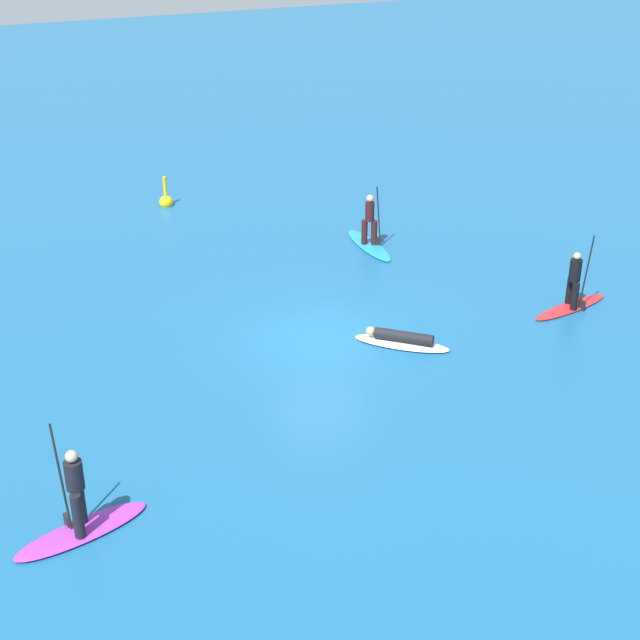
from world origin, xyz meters
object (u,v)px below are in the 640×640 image
surfer_on_white_board (401,340)px  marker_buoy (166,201)px  surfer_on_red_board (573,293)px  surfer_on_purple_board (79,513)px  surfer_on_blue_board (369,234)px

surfer_on_white_board → marker_buoy: bearing=-36.4°
surfer_on_red_board → marker_buoy: size_ratio=2.37×
surfer_on_purple_board → surfer_on_blue_board: size_ratio=0.89×
surfer_on_purple_board → surfer_on_red_board: bearing=-178.6°
surfer_on_purple_board → marker_buoy: bearing=-125.2°
surfer_on_blue_board → marker_buoy: bearing=-140.8°
surfer_on_blue_board → surfer_on_red_board: bearing=27.5°
surfer_on_purple_board → marker_buoy: (6.96, 17.27, -0.29)m
surfer_on_purple_board → surfer_on_blue_board: surfer_on_purple_board is taller
surfer_on_white_board → surfer_on_blue_board: 6.99m
surfer_on_white_board → surfer_on_red_board: bearing=-137.2°
surfer_on_blue_board → marker_buoy: size_ratio=2.52×
surfer_on_purple_board → surfer_on_red_board: surfer_on_red_board is taller
surfer_on_white_board → surfer_on_blue_board: surfer_on_blue_board is taller
surfer_on_blue_board → surfer_on_red_board: surfer_on_red_board is taller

